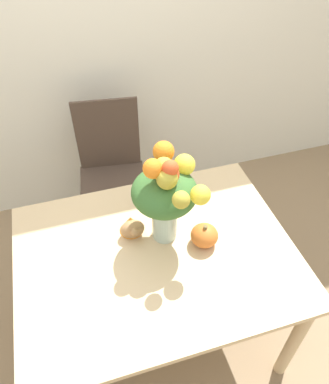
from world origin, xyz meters
The scene contains 7 objects.
ground_plane centered at (0.00, 0.00, 0.00)m, with size 12.00×12.00×0.00m, color #8E7556.
wall_back centered at (0.00, 1.27, 1.35)m, with size 8.00×0.06×2.70m.
dining_table centered at (0.00, 0.00, 0.63)m, with size 1.24×0.94×0.72m.
flower_vase centered at (0.07, 0.09, 0.99)m, with size 0.29×0.36×0.47m.
pumpkin centered at (0.23, -0.01, 0.77)m, with size 0.13×0.13×0.11m.
turkey_figurine centered at (-0.08, 0.15, 0.77)m, with size 0.11×0.15×0.09m.
dining_chair_near_window centered at (-0.05, 0.87, 0.48)m, with size 0.47×0.47×0.94m.
Camera 1 is at (-0.26, -0.98, 2.09)m, focal length 35.00 mm.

